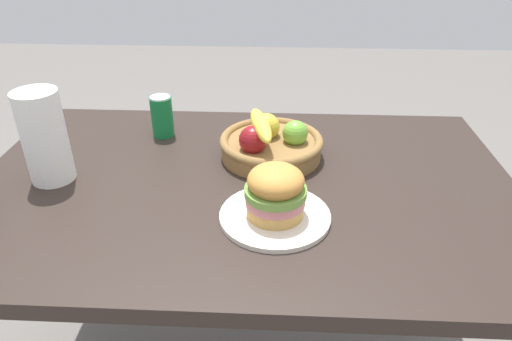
{
  "coord_description": "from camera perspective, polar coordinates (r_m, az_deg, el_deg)",
  "views": [
    {
      "loc": [
        0.08,
        -1.04,
        1.39
      ],
      "look_at": [
        0.03,
        -0.05,
        0.81
      ],
      "focal_mm": 33.03,
      "sensor_mm": 36.0,
      "label": 1
    }
  ],
  "objects": [
    {
      "name": "paper_towel_roll",
      "position": [
        1.29,
        -24.23,
        3.71
      ],
      "size": [
        0.11,
        0.11,
        0.24
      ],
      "primitive_type": "cylinder",
      "color": "white",
      "rests_on": "dining_table"
    },
    {
      "name": "fruit_basket",
      "position": [
        1.32,
        1.77,
        3.39
      ],
      "size": [
        0.29,
        0.29,
        0.13
      ],
      "color": "olive",
      "rests_on": "dining_table"
    },
    {
      "name": "soda_can",
      "position": [
        1.46,
        -11.31,
        6.46
      ],
      "size": [
        0.07,
        0.07,
        0.13
      ],
      "color": "#147238",
      "rests_on": "dining_table"
    },
    {
      "name": "dining_table",
      "position": [
        1.28,
        -1.36,
        -5.14
      ],
      "size": [
        1.4,
        0.9,
        0.75
      ],
      "color": "#2D231E",
      "rests_on": "ground_plane"
    },
    {
      "name": "plate",
      "position": [
        1.08,
        2.31,
        -5.53
      ],
      "size": [
        0.25,
        0.25,
        0.01
      ],
      "primitive_type": "cylinder",
      "color": "silver",
      "rests_on": "dining_table"
    },
    {
      "name": "sandwich",
      "position": [
        1.04,
        2.38,
        -2.54
      ],
      "size": [
        0.14,
        0.14,
        0.12
      ],
      "color": "tan",
      "rests_on": "plate"
    }
  ]
}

